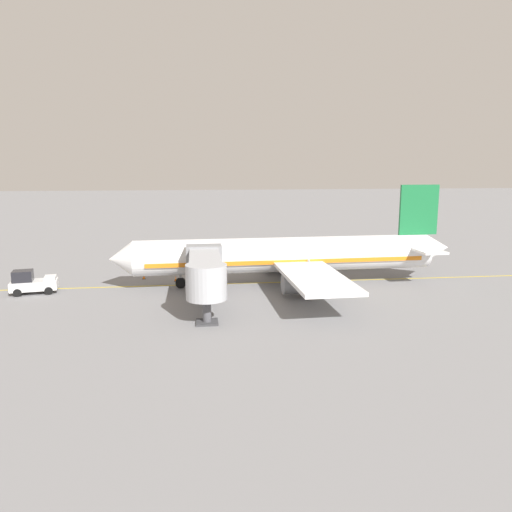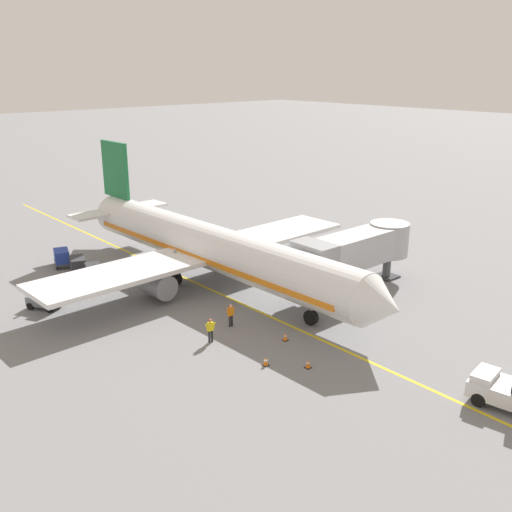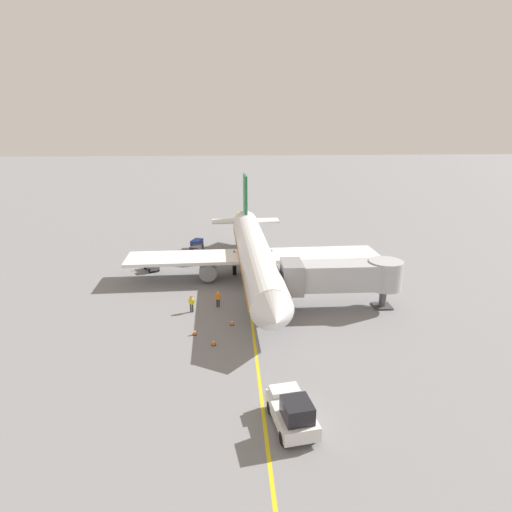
% 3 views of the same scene
% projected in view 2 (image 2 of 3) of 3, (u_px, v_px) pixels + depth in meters
% --- Properties ---
extents(ground_plane, '(400.00, 400.00, 0.00)m').
position_uv_depth(ground_plane, '(200.00, 285.00, 49.52)').
color(ground_plane, slate).
extents(gate_lead_in_line, '(0.24, 80.00, 0.01)m').
position_uv_depth(gate_lead_in_line, '(200.00, 285.00, 49.52)').
color(gate_lead_in_line, gold).
rests_on(gate_lead_in_line, ground).
extents(parked_airliner, '(30.14, 37.29, 10.63)m').
position_uv_depth(parked_airliner, '(210.00, 247.00, 48.94)').
color(parked_airliner, white).
rests_on(parked_airliner, ground).
extents(jet_bridge, '(12.03, 3.50, 4.98)m').
position_uv_depth(jet_bridge, '(356.00, 250.00, 47.46)').
color(jet_bridge, '#A8AAAF').
rests_on(jet_bridge, ground).
extents(baggage_tug_lead, '(2.30, 2.76, 1.62)m').
position_uv_depth(baggage_tug_lead, '(45.00, 300.00, 44.46)').
color(baggage_tug_lead, slate).
rests_on(baggage_tug_lead, ground).
extents(baggage_cart_front, '(1.93, 2.97, 1.58)m').
position_uv_depth(baggage_cart_front, '(94.00, 272.00, 49.74)').
color(baggage_cart_front, '#4C4C51').
rests_on(baggage_cart_front, ground).
extents(baggage_cart_second_in_train, '(1.93, 2.97, 1.58)m').
position_uv_depth(baggage_cart_second_in_train, '(78.00, 264.00, 51.63)').
color(baggage_cart_second_in_train, '#4C4C51').
rests_on(baggage_cart_second_in_train, ground).
extents(baggage_cart_third_in_train, '(1.93, 2.97, 1.58)m').
position_uv_depth(baggage_cart_third_in_train, '(62.00, 257.00, 53.75)').
color(baggage_cart_third_in_train, '#4C4C51').
rests_on(baggage_cart_third_in_train, ground).
extents(ground_crew_wing_walker, '(0.72, 0.32, 1.69)m').
position_uv_depth(ground_crew_wing_walker, '(211.00, 329.00, 38.98)').
color(ground_crew_wing_walker, '#232328').
rests_on(ground_crew_wing_walker, ground).
extents(ground_crew_loader, '(0.73, 0.25, 1.69)m').
position_uv_depth(ground_crew_loader, '(231.00, 314.00, 41.34)').
color(ground_crew_loader, '#232328').
rests_on(ground_crew_loader, ground).
extents(safety_cone_nose_left, '(0.36, 0.36, 0.59)m').
position_uv_depth(safety_cone_nose_left, '(266.00, 361.00, 36.12)').
color(safety_cone_nose_left, black).
rests_on(safety_cone_nose_left, ground).
extents(safety_cone_nose_right, '(0.36, 0.36, 0.59)m').
position_uv_depth(safety_cone_nose_right, '(285.00, 336.00, 39.42)').
color(safety_cone_nose_right, black).
rests_on(safety_cone_nose_right, ground).
extents(safety_cone_wing_tip, '(0.36, 0.36, 0.59)m').
position_uv_depth(safety_cone_wing_tip, '(308.00, 364.00, 35.83)').
color(safety_cone_wing_tip, black).
rests_on(safety_cone_wing_tip, ground).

